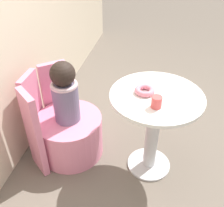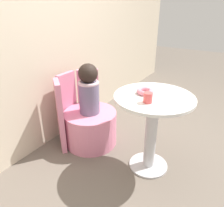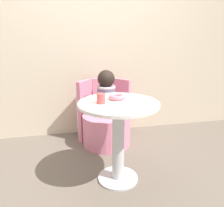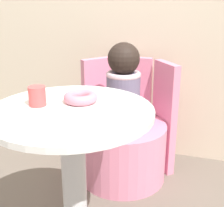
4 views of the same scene
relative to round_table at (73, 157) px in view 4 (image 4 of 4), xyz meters
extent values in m
cylinder|color=silver|center=(0.00, 0.00, -0.15)|extent=(0.11, 0.11, 0.68)
cylinder|color=white|center=(0.00, 0.00, 0.21)|extent=(0.67, 0.67, 0.02)
cylinder|color=pink|center=(0.03, 0.70, -0.32)|extent=(0.56, 0.56, 0.37)
cube|color=pink|center=(0.03, 1.01, -0.13)|extent=(0.24, 0.05, 0.75)
cube|color=pink|center=(0.26, 0.90, -0.13)|extent=(0.19, 0.21, 0.75)
cube|color=pink|center=(-0.21, 0.90, -0.13)|extent=(0.19, 0.21, 0.75)
cylinder|color=slate|center=(0.03, 0.70, 0.03)|extent=(0.21, 0.21, 0.34)
torus|color=beige|center=(0.03, 0.70, 0.19)|extent=(0.21, 0.21, 0.04)
sphere|color=black|center=(0.03, 0.70, 0.29)|extent=(0.19, 0.19, 0.19)
torus|color=pink|center=(0.01, 0.09, 0.24)|extent=(0.14, 0.14, 0.04)
cylinder|color=#DB4C4C|center=(-0.15, 0.00, 0.26)|extent=(0.07, 0.07, 0.08)
camera|label=1|loc=(-1.55, -0.01, 1.24)|focal=42.00mm
camera|label=2|loc=(-1.58, -0.58, 0.92)|focal=35.00mm
camera|label=3|loc=(-0.41, -1.66, 0.72)|focal=35.00mm
camera|label=4|loc=(0.50, -1.06, 0.65)|focal=50.00mm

